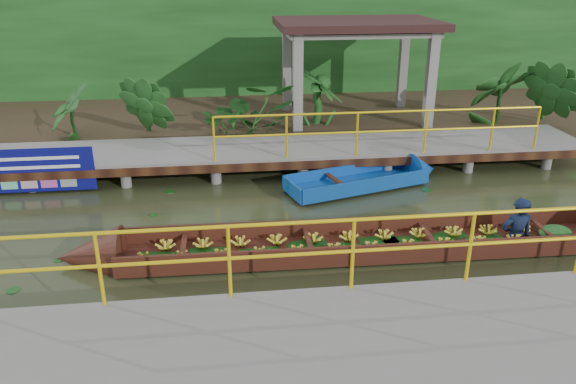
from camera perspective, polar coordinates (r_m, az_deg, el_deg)
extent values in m
plane|color=#272E17|center=(10.48, -1.76, -4.17)|extent=(80.00, 80.00, 0.00)
cube|color=#34281A|center=(17.44, -4.07, 7.52)|extent=(30.00, 8.00, 0.45)
cube|color=slate|center=(13.53, -3.16, 4.34)|extent=(16.00, 2.00, 0.15)
cube|color=black|center=(12.61, -2.83, 2.60)|extent=(16.00, 0.12, 0.18)
cylinder|color=yellow|center=(12.79, 9.55, 8.02)|extent=(7.50, 0.05, 0.05)
cylinder|color=yellow|center=(12.91, 9.42, 6.09)|extent=(7.50, 0.05, 0.05)
cylinder|color=yellow|center=(12.92, 9.41, 5.88)|extent=(0.05, 0.05, 1.00)
cylinder|color=slate|center=(15.26, -26.49, 2.98)|extent=(0.24, 0.24, 0.55)
cylinder|color=slate|center=(13.23, -20.44, 1.21)|extent=(0.24, 0.24, 0.55)
cylinder|color=slate|center=(14.70, -19.14, 3.45)|extent=(0.24, 0.24, 0.55)
cylinder|color=slate|center=(12.89, -11.79, 1.65)|extent=(0.24, 0.24, 0.55)
cylinder|color=slate|center=(14.40, -11.34, 3.89)|extent=(0.24, 0.24, 0.55)
cylinder|color=slate|center=(12.86, -2.88, 2.06)|extent=(0.24, 0.24, 0.55)
cylinder|color=slate|center=(14.37, -3.36, 4.26)|extent=(0.24, 0.24, 0.55)
cylinder|color=slate|center=(13.14, 5.85, 2.42)|extent=(0.24, 0.24, 0.55)
cylinder|color=slate|center=(14.62, 4.51, 4.55)|extent=(0.24, 0.24, 0.55)
cylinder|color=slate|center=(13.71, 14.05, 2.71)|extent=(0.24, 0.24, 0.55)
cylinder|color=slate|center=(15.13, 11.98, 4.75)|extent=(0.24, 0.24, 0.55)
cylinder|color=slate|center=(14.53, 21.46, 2.92)|extent=(0.24, 0.24, 0.55)
cylinder|color=slate|center=(15.88, 18.86, 4.86)|extent=(0.24, 0.24, 0.55)
cylinder|color=slate|center=(12.86, -2.88, 2.06)|extent=(0.24, 0.24, 0.55)
cube|color=slate|center=(6.99, 10.16, -16.85)|extent=(18.00, 2.40, 0.70)
cylinder|color=yellow|center=(7.21, 8.31, -2.73)|extent=(10.00, 0.05, 0.05)
cylinder|color=yellow|center=(7.41, 8.12, -5.88)|extent=(10.00, 0.05, 0.05)
cylinder|color=yellow|center=(7.44, 8.10, -6.22)|extent=(0.05, 0.05, 1.00)
cube|color=slate|center=(14.90, 0.99, 10.45)|extent=(0.25, 0.25, 2.80)
cube|color=slate|center=(15.79, 14.27, 10.46)|extent=(0.25, 0.25, 2.80)
cube|color=slate|center=(17.23, -0.12, 12.09)|extent=(0.25, 0.25, 2.80)
cube|color=slate|center=(18.01, 11.59, 12.10)|extent=(0.25, 0.25, 2.80)
cube|color=slate|center=(16.19, 6.99, 15.92)|extent=(4.00, 2.60, 0.12)
cube|color=black|center=(16.17, 7.03, 16.62)|extent=(4.40, 3.00, 0.20)
cube|color=#153E13|center=(19.54, -4.64, 14.43)|extent=(30.00, 0.80, 4.00)
cube|color=#3D1810|center=(9.93, 8.24, -5.59)|extent=(8.53, 1.22, 0.06)
cube|color=#3D1810|center=(10.32, 7.59, -3.49)|extent=(8.51, 0.22, 0.36)
cube|color=#3D1810|center=(9.40, 9.05, -6.30)|extent=(8.51, 0.22, 0.36)
cone|color=#3D1810|center=(9.92, -19.52, -6.21)|extent=(1.08, 1.04, 1.02)
ellipsoid|color=#153E13|center=(11.17, 25.52, -3.78)|extent=(0.60, 0.48, 0.28)
imported|color=#0E1833|center=(10.53, 22.69, -0.55)|extent=(0.59, 0.40, 1.58)
cube|color=#0E449C|center=(12.54, 6.99, 0.80)|extent=(3.27, 1.82, 0.10)
cube|color=#0E449C|center=(12.87, 5.96, 2.02)|extent=(3.01, 0.98, 0.31)
cube|color=#0E449C|center=(12.12, 8.14, 0.60)|extent=(3.01, 0.98, 0.31)
cube|color=#0E449C|center=(11.81, 0.46, 0.23)|extent=(0.33, 0.92, 0.31)
cone|color=#0E449C|center=(13.47, 13.53, 2.16)|extent=(0.86, 1.02, 0.88)
cube|color=black|center=(12.23, 4.92, 1.16)|extent=(0.37, 0.93, 0.05)
cube|color=#0C0D67|center=(13.25, -25.63, 1.94)|extent=(3.12, 0.03, 0.97)
cube|color=white|center=(13.15, -25.85, 3.01)|extent=(2.53, 0.01, 0.07)
cube|color=white|center=(13.21, -25.70, 2.19)|extent=(2.53, 0.01, 0.07)
imported|color=#153E13|center=(15.53, -21.14, 7.70)|extent=(1.10, 1.10, 1.37)
imported|color=#153E13|center=(15.17, -13.74, 8.24)|extent=(1.10, 1.10, 1.37)
imported|color=#153E13|center=(15.08, -4.17, 8.73)|extent=(1.10, 1.10, 1.37)
imported|color=#153E13|center=(15.30, 3.42, 8.95)|extent=(1.10, 1.10, 1.37)
imported|color=#153E13|center=(16.91, 20.55, 8.88)|extent=(1.10, 1.10, 1.37)
imported|color=#153E13|center=(17.64, 24.94, 8.74)|extent=(1.10, 1.10, 1.37)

